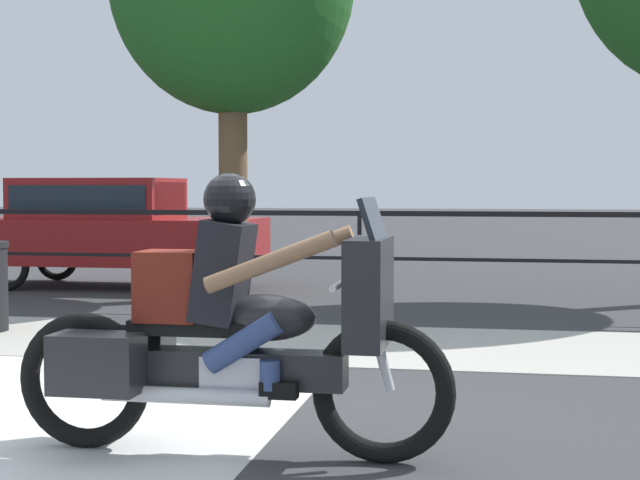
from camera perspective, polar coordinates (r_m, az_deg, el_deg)
The scene contains 6 objects.
ground_plane at distance 6.10m, azimuth -5.17°, elevation -11.07°, with size 120.00×120.00×0.00m, color #38383A.
sidewalk_band at distance 9.35m, azimuth 0.50°, elevation -6.03°, with size 44.00×2.40×0.01m, color #B7B2A8.
crosswalk_band at distance 6.39m, azimuth -17.18°, elevation -10.51°, with size 3.15×6.00×0.01m, color silver.
fence_railing at distance 11.25m, azimuth 2.31°, elevation 0.39°, with size 36.00×0.05×1.22m.
motorcycle at distance 5.45m, azimuth -5.32°, elevation -5.25°, with size 2.50×0.76×1.57m.
parked_car at distance 14.85m, azimuth -12.16°, elevation 0.88°, with size 4.30×1.77×1.62m.
Camera 1 is at (1.60, -5.69, 1.50)m, focal length 55.00 mm.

